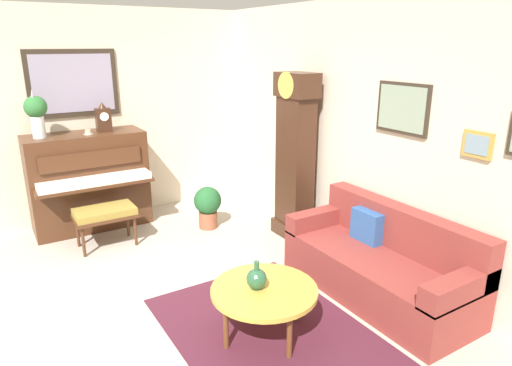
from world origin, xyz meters
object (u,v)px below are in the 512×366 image
object	(u,v)px
piano	(89,181)
coffee_table	(264,292)
flower_vase	(36,112)
potted_plant	(208,204)
teacup	(88,133)
green_jug	(257,279)
grandfather_clock	(295,161)
couch	(381,264)
piano_bench	(105,214)
mantel_clock	(103,118)

from	to	relation	value
piano	coffee_table	distance (m)	3.24
flower_vase	potted_plant	xyz separation A→B (m)	(0.85, 1.78, -1.24)
teacup	green_jug	bearing A→B (deg)	10.86
grandfather_clock	couch	xyz separation A→B (m)	(1.57, -0.12, -0.65)
piano_bench	flower_vase	distance (m)	1.45
coffee_table	flower_vase	bearing A→B (deg)	-159.52
green_jug	potted_plant	xyz separation A→B (m)	(-2.27, 0.66, -0.19)
coffee_table	flower_vase	distance (m)	3.56
potted_plant	piano	bearing A→B (deg)	-123.52
piano_bench	couch	xyz separation A→B (m)	(2.48, 1.98, -0.09)
piano_bench	mantel_clock	distance (m)	1.27
green_jug	piano	bearing A→B (deg)	-168.73
piano_bench	green_jug	size ratio (longest dim) A/B	2.92
flower_vase	teacup	bearing A→B (deg)	81.55
couch	potted_plant	bearing A→B (deg)	-163.49
grandfather_clock	potted_plant	xyz separation A→B (m)	(-0.78, -0.81, -0.64)
piano_bench	flower_vase	bearing A→B (deg)	-144.85
teacup	mantel_clock	bearing A→B (deg)	110.22
coffee_table	potted_plant	bearing A→B (deg)	165.30
coffee_table	teacup	bearing A→B (deg)	-168.34
piano_bench	grandfather_clock	bearing A→B (deg)	66.42
couch	coffee_table	bearing A→B (deg)	-91.97
piano	piano_bench	distance (m)	0.75
piano	grandfather_clock	size ratio (longest dim) A/B	0.71
piano_bench	couch	size ratio (longest dim) A/B	0.37
grandfather_clock	potted_plant	bearing A→B (deg)	-133.91
flower_vase	teacup	xyz separation A→B (m)	(0.08, 0.54, -0.29)
piano_bench	couch	distance (m)	3.18
teacup	green_jug	size ratio (longest dim) A/B	0.48
piano_bench	green_jug	xyz separation A→B (m)	(2.40, 0.62, 0.11)
piano	grandfather_clock	world-z (taller)	grandfather_clock
couch	potted_plant	distance (m)	2.46
couch	mantel_clock	bearing A→B (deg)	-151.74
potted_plant	coffee_table	bearing A→B (deg)	-14.70
piano_bench	potted_plant	bearing A→B (deg)	84.18
mantel_clock	green_jug	size ratio (longest dim) A/B	1.58
piano	potted_plant	xyz separation A→B (m)	(0.85, 1.28, -0.31)
coffee_table	mantel_clock	bearing A→B (deg)	-172.49
teacup	flower_vase	bearing A→B (deg)	-98.45
piano_bench	teacup	xyz separation A→B (m)	(-0.63, 0.04, 0.87)
piano_bench	grandfather_clock	size ratio (longest dim) A/B	0.34
mantel_clock	flower_vase	xyz separation A→B (m)	(-0.00, -0.76, 0.14)
coffee_table	teacup	xyz separation A→B (m)	(-3.07, -0.63, 0.88)
couch	green_jug	xyz separation A→B (m)	(-0.08, -1.36, 0.20)
piano_bench	mantel_clock	world-z (taller)	mantel_clock
grandfather_clock	teacup	size ratio (longest dim) A/B	17.50
piano_bench	green_jug	bearing A→B (deg)	14.54
grandfather_clock	mantel_clock	bearing A→B (deg)	-131.57
mantel_clock	teacup	bearing A→B (deg)	-69.78
couch	green_jug	world-z (taller)	couch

